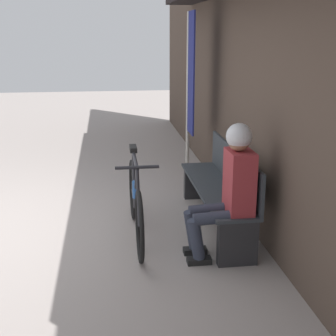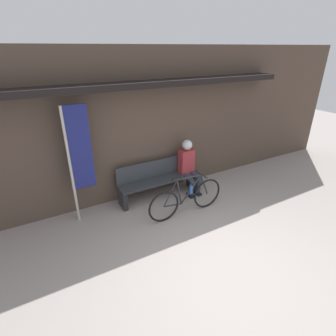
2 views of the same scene
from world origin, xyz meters
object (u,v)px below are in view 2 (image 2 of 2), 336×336
at_px(park_bench_near, 158,180).
at_px(banner_pole, 77,155).
at_px(bicycle, 186,198).
at_px(person_seated, 188,163).

height_order(park_bench_near, banner_pole, banner_pole).
distance_m(bicycle, banner_pole, 2.26).
distance_m(park_bench_near, bicycle, 0.93).
bearing_deg(park_bench_near, banner_pole, -178.69).
height_order(bicycle, person_seated, person_seated).
height_order(park_bench_near, person_seated, person_seated).
bearing_deg(bicycle, park_bench_near, 100.43).
bearing_deg(park_bench_near, bicycle, -79.57).
xyz_separation_m(bicycle, banner_pole, (-1.83, 0.87, 1.00)).
height_order(person_seated, banner_pole, banner_pole).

